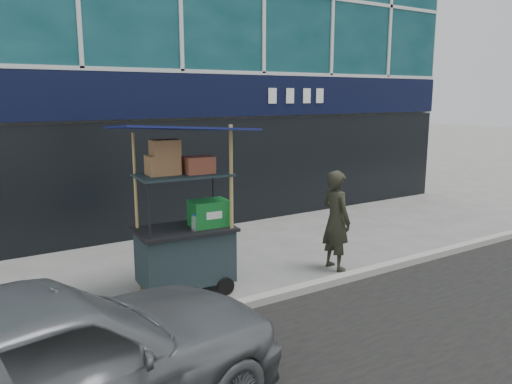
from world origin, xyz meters
TOP-DOWN VIEW (x-y plane):
  - ground at (0.00, 0.00)m, footprint 80.00×80.00m
  - curb at (0.00, -0.20)m, footprint 80.00×0.18m
  - vendor_cart at (-1.42, 0.79)m, footprint 1.99×1.48m
  - vendor_man at (1.13, 0.36)m, footprint 0.42×0.63m
  - parked_car at (-3.93, -1.77)m, footprint 4.71×2.65m

SIDE VIEW (x-z plane):
  - ground at x=0.00m, z-range 0.00..0.00m
  - curb at x=0.00m, z-range 0.00..0.12m
  - parked_car at x=-3.93m, z-range 0.00..1.51m
  - vendor_man at x=1.13m, z-range 0.00..1.70m
  - vendor_cart at x=-1.42m, z-range -0.38..2.18m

